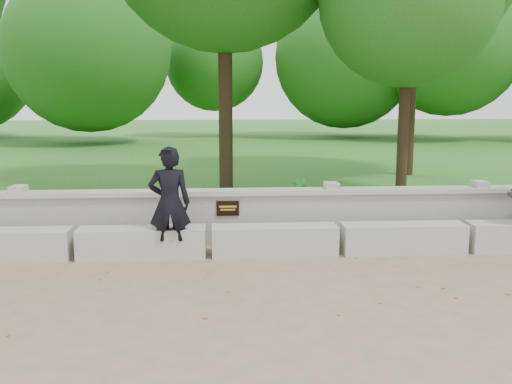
% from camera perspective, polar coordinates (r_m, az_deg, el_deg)
% --- Properties ---
extents(ground, '(80.00, 80.00, 0.00)m').
position_cam_1_polar(ground, '(6.93, -4.93, -10.69)').
color(ground, '#9B7E5F').
rests_on(ground, ground).
extents(lawn, '(40.00, 22.00, 0.25)m').
position_cam_1_polar(lawn, '(20.63, -4.26, 3.25)').
color(lawn, '#1C5814').
rests_on(lawn, ground).
extents(concrete_bench, '(11.90, 0.45, 0.45)m').
position_cam_1_polar(concrete_bench, '(8.68, -4.74, -4.94)').
color(concrete_bench, beige).
rests_on(concrete_bench, ground).
extents(parapet_wall, '(12.50, 0.35, 0.90)m').
position_cam_1_polar(parapet_wall, '(9.30, -4.69, -2.44)').
color(parapet_wall, '#B5B3AB').
rests_on(parapet_wall, ground).
extents(man_main, '(0.64, 0.57, 1.68)m').
position_cam_1_polar(man_main, '(8.46, -8.64, -1.12)').
color(man_main, black).
rests_on(man_main, ground).
extents(shrub_a, '(0.35, 0.39, 0.62)m').
position_cam_1_polar(shrub_a, '(10.63, -24.01, -1.21)').
color(shrub_a, '#256E28').
rests_on(shrub_a, lawn).
extents(shrub_b, '(0.43, 0.46, 0.68)m').
position_cam_1_polar(shrub_b, '(10.32, 4.31, -0.53)').
color(shrub_b, '#256E28').
rests_on(shrub_b, lawn).
extents(shrub_c, '(0.62, 0.63, 0.53)m').
position_cam_1_polar(shrub_c, '(11.28, 23.97, -0.85)').
color(shrub_c, '#256E28').
rests_on(shrub_c, lawn).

